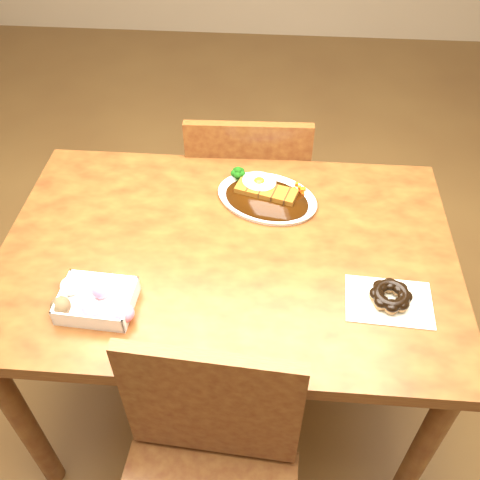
# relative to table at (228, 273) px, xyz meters

# --- Properties ---
(ground) EXTENTS (6.00, 6.00, 0.00)m
(ground) POSITION_rel_table_xyz_m (0.00, 0.00, -0.65)
(ground) COLOR brown
(ground) RESTS_ON ground
(table) EXTENTS (1.20, 0.80, 0.75)m
(table) POSITION_rel_table_xyz_m (0.00, 0.00, 0.00)
(table) COLOR #4D200F
(table) RESTS_ON ground
(chair_far) EXTENTS (0.43, 0.43, 0.87)m
(chair_far) POSITION_rel_table_xyz_m (0.02, 0.53, -0.17)
(chair_far) COLOR #4D200F
(chair_far) RESTS_ON ground
(katsu_curry_plate) EXTENTS (0.34, 0.29, 0.06)m
(katsu_curry_plate) POSITION_rel_table_xyz_m (0.09, 0.21, 0.11)
(katsu_curry_plate) COLOR white
(katsu_curry_plate) RESTS_ON table
(donut_box) EXTENTS (0.20, 0.14, 0.05)m
(donut_box) POSITION_rel_table_xyz_m (-0.29, -0.22, 0.12)
(donut_box) COLOR white
(donut_box) RESTS_ON table
(pon_de_ring) EXTENTS (0.21, 0.15, 0.04)m
(pon_de_ring) POSITION_rel_table_xyz_m (0.40, -0.15, 0.12)
(pon_de_ring) COLOR silver
(pon_de_ring) RESTS_ON table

